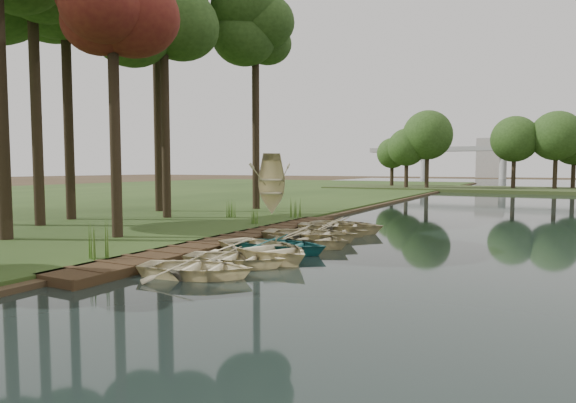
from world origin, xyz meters
The scene contains 23 objects.
ground centered at (0.00, 0.00, 0.00)m, with size 300.00×300.00×0.00m, color #3D2F1D.
boardwalk centered at (-1.60, 0.00, 0.15)m, with size 1.60×16.00×0.30m, color #342414.
peninsula centered at (8.00, 50.00, 0.23)m, with size 50.00×14.00×0.45m, color #32411D.
far_trees centered at (4.67, 50.00, 6.43)m, with size 45.60×5.60×8.80m.
bridge centered at (12.31, 120.00, 7.08)m, with size 95.90×4.00×8.60m.
building_b centered at (-5.00, 145.00, 6.00)m, with size 8.00×8.00×12.00m, color #A5A5A0.
rowboat_0 centered at (0.81, -5.48, 0.37)m, with size 2.22×3.10×0.64m, color beige.
rowboat_1 centered at (0.93, -3.84, 0.37)m, with size 2.19×3.07×0.64m, color beige.
rowboat_2 centered at (1.11, -2.49, 0.46)m, with size 2.85×4.00×0.83m, color beige.
rowboat_3 centered at (1.03, -1.22, 0.39)m, with size 2.36×3.31×0.68m, color teal.
rowboat_4 centered at (1.29, 0.48, 0.39)m, with size 2.37×3.32×0.69m, color beige.
rowboat_5 centered at (0.89, 1.43, 0.44)m, with size 2.69×3.76×0.78m, color beige.
rowboat_6 centered at (1.06, 3.27, 0.36)m, with size 2.15×3.02×0.62m, color beige.
rowboat_7 centered at (1.02, 4.30, 0.44)m, with size 2.68×3.75×0.78m, color beige.
rowboat_8 centered at (0.77, 5.46, 0.39)m, with size 2.36×3.31×0.69m, color beige.
stored_rowboat centered at (-4.87, 8.39, 0.66)m, with size 2.48×3.48×0.72m, color beige.
tree_2 centered at (-5.52, -2.34, 8.26)m, with size 3.42×3.42×9.56m.
tree_4 centered at (-8.89, 4.19, 10.35)m, with size 4.70×4.70×12.15m.
tree_6 centered at (-7.54, 11.10, 11.54)m, with size 4.23×4.23×13.25m.
reeds_0 centered at (-2.60, -5.79, 0.85)m, with size 0.60×0.60×1.10m, color #3F661E.
reeds_1 centered at (-3.21, 3.94, 0.73)m, with size 0.60×0.60×0.86m, color #3F661E.
reeds_2 centered at (-5.78, 5.87, 0.78)m, with size 0.60×0.60×0.97m, color #3F661E.
reeds_3 centered at (-2.81, 7.36, 0.80)m, with size 0.60×0.60×1.00m, color #3F661E.
Camera 1 is at (8.82, -15.50, 2.95)m, focal length 30.00 mm.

